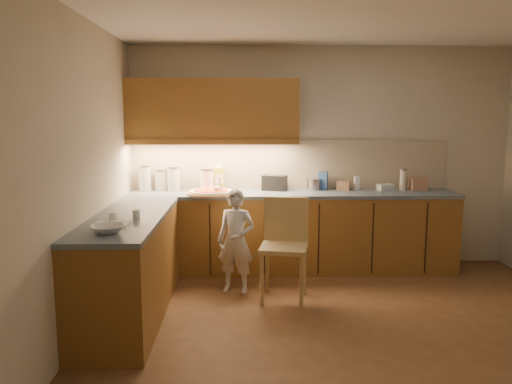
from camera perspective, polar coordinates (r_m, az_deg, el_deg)
room at (r=4.06m, az=11.94°, el=6.96°), size 4.54×4.50×2.62m
l_counter at (r=5.36m, az=-1.33°, el=-5.64°), size 3.77×2.62×0.92m
backsplash at (r=5.98m, az=3.87°, el=3.13°), size 3.75×0.02×0.58m
upper_cabinets at (r=5.78m, az=-4.95°, el=9.26°), size 1.95×0.36×0.73m
pizza_on_board at (r=5.58m, az=-5.13°, el=-0.03°), size 0.56×0.56×0.22m
child at (r=5.09m, az=-2.29°, el=-5.62°), size 0.44×0.35×1.06m
wooden_chair at (r=4.93m, az=3.31°, el=-5.57°), size 0.52×0.52×0.99m
mixing_bowl at (r=3.89m, az=-16.58°, el=-4.06°), size 0.32×0.32×0.06m
canister_a at (r=5.94m, az=-12.60°, el=1.58°), size 0.15×0.15×0.31m
canister_b at (r=5.94m, az=-10.81°, el=1.39°), size 0.14×0.14×0.25m
canister_c at (r=5.88m, az=-9.40°, el=1.51°), size 0.15×0.15×0.29m
canister_d at (r=5.84m, az=-5.63°, el=1.43°), size 0.16×0.16×0.26m
oil_jug at (r=5.87m, az=-4.22°, el=1.60°), size 0.11×0.08×0.32m
toaster at (r=5.86m, az=2.15°, el=1.06°), size 0.31×0.24×0.18m
steel_pot at (r=5.93m, az=6.57°, el=0.90°), size 0.18×0.18×0.14m
blue_box at (r=5.95m, az=7.65°, el=1.28°), size 0.13×0.11×0.22m
card_box_a at (r=5.97m, az=9.95°, el=0.72°), size 0.18×0.15×0.11m
white_bottle at (r=6.00m, az=11.42°, el=0.98°), size 0.06×0.06×0.16m
flat_pack at (r=6.07m, az=14.53°, el=0.54°), size 0.21×0.17×0.07m
tall_jar at (r=6.11m, az=16.44°, el=1.39°), size 0.08×0.08×0.25m
card_box_b at (r=6.18m, az=18.05°, el=0.88°), size 0.19×0.15×0.15m
dough_cloth at (r=4.15m, az=-16.14°, el=-3.56°), size 0.27×0.21×0.02m
spice_jar_a at (r=4.27m, az=-16.08°, el=-2.80°), size 0.07×0.07×0.08m
spice_jar_b at (r=4.33m, az=-13.53°, el=-2.53°), size 0.07×0.07×0.08m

